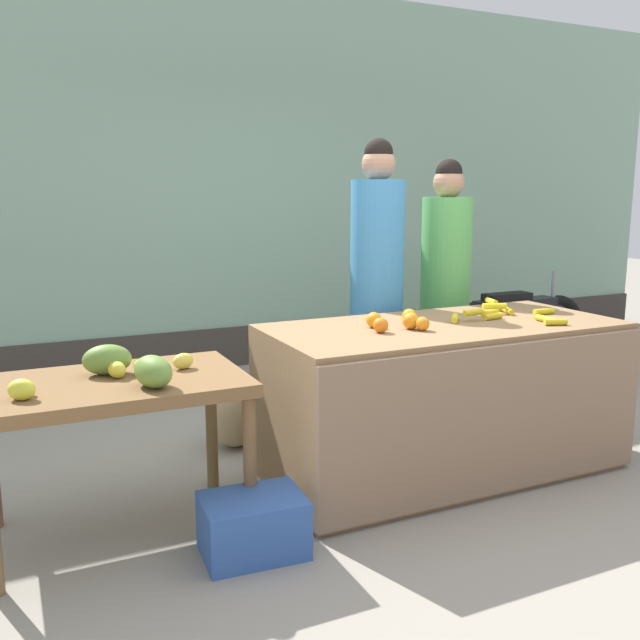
{
  "coord_description": "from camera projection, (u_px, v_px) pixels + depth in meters",
  "views": [
    {
      "loc": [
        -1.85,
        -3.06,
        1.56
      ],
      "look_at": [
        -0.34,
        0.15,
        0.89
      ],
      "focal_mm": 38.32,
      "sensor_mm": 36.0,
      "label": 1
    }
  ],
  "objects": [
    {
      "name": "orange_pile",
      "position": [
        399.0,
        321.0,
        3.63
      ],
      "size": [
        0.36,
        0.29,
        0.09
      ],
      "color": "orange",
      "rests_on": "fruit_stall_counter"
    },
    {
      "name": "mango_papaya_pile",
      "position": [
        122.0,
        368.0,
        3.01
      ],
      "size": [
        0.84,
        0.51,
        0.14
      ],
      "color": "#E7D44B",
      "rests_on": "side_table_wooden"
    },
    {
      "name": "produce_sack",
      "position": [
        235.0,
        410.0,
        4.22
      ],
      "size": [
        0.47,
        0.45,
        0.47
      ],
      "primitive_type": "ellipsoid",
      "rotation": [
        0.0,
        0.0,
        0.63
      ],
      "color": "tan",
      "rests_on": "ground"
    },
    {
      "name": "side_table_wooden",
      "position": [
        115.0,
        399.0,
        3.06
      ],
      "size": [
        1.16,
        0.71,
        0.73
      ],
      "color": "brown",
      "rests_on": "ground"
    },
    {
      "name": "ground_plane",
      "position": [
        387.0,
        478.0,
        3.78
      ],
      "size": [
        24.0,
        24.0,
        0.0
      ],
      "primitive_type": "plane",
      "color": "gray"
    },
    {
      "name": "market_wall_back",
      "position": [
        224.0,
        184.0,
        6.04
      ],
      "size": [
        9.96,
        0.23,
        3.33
      ],
      "color": "#8CB299",
      "rests_on": "ground"
    },
    {
      "name": "banana_bunch_pile",
      "position": [
        505.0,
        313.0,
        3.96
      ],
      "size": [
        0.74,
        0.67,
        0.07
      ],
      "color": "yellow",
      "rests_on": "fruit_stall_counter"
    },
    {
      "name": "vendor_woman_blue_shirt",
      "position": [
        377.0,
        289.0,
        4.35
      ],
      "size": [
        0.34,
        0.34,
        1.89
      ],
      "color": "#33333D",
      "rests_on": "ground"
    },
    {
      "name": "produce_crate",
      "position": [
        253.0,
        525.0,
        2.97
      ],
      "size": [
        0.46,
        0.35,
        0.26
      ],
      "primitive_type": "cube",
      "rotation": [
        0.0,
        0.0,
        -0.07
      ],
      "color": "#3359A5",
      "rests_on": "ground"
    },
    {
      "name": "parked_motorcycle",
      "position": [
        514.0,
        327.0,
        5.98
      ],
      "size": [
        1.6,
        0.18,
        0.88
      ],
      "color": "black",
      "rests_on": "ground"
    },
    {
      "name": "vendor_woman_green_shirt",
      "position": [
        445.0,
        290.0,
        4.69
      ],
      "size": [
        0.34,
        0.34,
        1.78
      ],
      "color": "#33333D",
      "rests_on": "ground"
    },
    {
      "name": "fruit_stall_counter",
      "position": [
        443.0,
        398.0,
        3.84
      ],
      "size": [
        1.98,
        0.92,
        0.84
      ],
      "color": "olive",
      "rests_on": "ground"
    }
  ]
}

